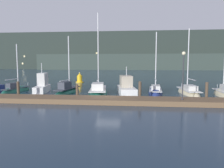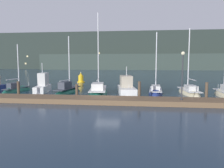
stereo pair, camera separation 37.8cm
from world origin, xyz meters
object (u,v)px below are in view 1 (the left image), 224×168
object	(u,v)px
motorboat_berth_3	(42,88)
sailboat_berth_2	(16,91)
sailboat_berth_4	(67,92)
channel_buoy	(80,79)
sailboat_berth_8	(188,93)
sailboat_berth_7	(155,92)
motorboat_berth_6	(126,90)
sailboat_berth_5	(98,93)
dock_lamppost	(183,68)

from	to	relation	value
motorboat_berth_3	sailboat_berth_2	bearing A→B (deg)	-177.95
motorboat_berth_3	sailboat_berth_4	world-z (taller)	sailboat_berth_4
motorboat_berth_3	channel_buoy	xyz separation A→B (m)	(1.43, 13.05, 0.23)
sailboat_berth_8	sailboat_berth_2	bearing A→B (deg)	-178.03
motorboat_berth_3	channel_buoy	size ratio (longest dim) A/B	2.56
sailboat_berth_7	sailboat_berth_8	bearing A→B (deg)	-1.39
sailboat_berth_8	channel_buoy	xyz separation A→B (m)	(-16.62, 12.44, 0.61)
sailboat_berth_2	motorboat_berth_6	bearing A→B (deg)	-0.23
sailboat_berth_7	motorboat_berth_3	bearing A→B (deg)	-177.12
sailboat_berth_5	motorboat_berth_6	distance (m)	3.40
sailboat_berth_8	sailboat_berth_4	bearing A→B (deg)	-174.60
sailboat_berth_5	channel_buoy	xyz separation A→B (m)	(-5.87, 13.94, 0.59)
motorboat_berth_3	channel_buoy	bearing A→B (deg)	83.76
sailboat_berth_2	sailboat_berth_7	bearing A→B (deg)	2.72
motorboat_berth_6	sailboat_berth_7	bearing A→B (deg)	14.16
sailboat_berth_2	sailboat_berth_7	size ratio (longest dim) A/B	0.82
motorboat_berth_6	channel_buoy	xyz separation A→B (m)	(-9.18, 13.23, 0.28)
sailboat_berth_2	channel_buoy	world-z (taller)	sailboat_berth_2
sailboat_berth_2	dock_lamppost	distance (m)	20.55
sailboat_berth_2	motorboat_berth_3	world-z (taller)	sailboat_berth_2
motorboat_berth_3	sailboat_berth_5	world-z (taller)	sailboat_berth_5
sailboat_berth_2	motorboat_berth_6	xyz separation A→B (m)	(14.05, -0.06, 0.32)
sailboat_berth_8	channel_buoy	world-z (taller)	sailboat_berth_8
motorboat_berth_3	dock_lamppost	world-z (taller)	dock_lamppost
sailboat_berth_4	sailboat_berth_2	bearing A→B (deg)	174.77
motorboat_berth_3	sailboat_berth_5	xyz separation A→B (m)	(7.30, -0.89, -0.36)
sailboat_berth_2	sailboat_berth_8	distance (m)	21.50
sailboat_berth_4	sailboat_berth_8	xyz separation A→B (m)	(14.55, 1.37, -0.07)
channel_buoy	dock_lamppost	xyz separation A→B (m)	(14.44, -19.43, 2.57)
sailboat_berth_5	motorboat_berth_6	size ratio (longest dim) A/B	1.71
motorboat_berth_3	motorboat_berth_6	world-z (taller)	motorboat_berth_3
sailboat_berth_4	motorboat_berth_6	bearing A→B (deg)	4.67
motorboat_berth_6	sailboat_berth_8	size ratio (longest dim) A/B	0.72
sailboat_berth_2	sailboat_berth_7	distance (m)	17.60
motorboat_berth_6	motorboat_berth_3	bearing A→B (deg)	179.03
sailboat_berth_5	motorboat_berth_6	bearing A→B (deg)	12.05
sailboat_berth_5	dock_lamppost	xyz separation A→B (m)	(8.57, -5.49, 3.16)
motorboat_berth_3	dock_lamppost	bearing A→B (deg)	-21.90
sailboat_berth_2	sailboat_berth_5	world-z (taller)	sailboat_berth_5
sailboat_berth_2	motorboat_berth_3	distance (m)	3.47
sailboat_berth_2	motorboat_berth_6	size ratio (longest dim) A/B	1.11
sailboat_berth_7	sailboat_berth_4	bearing A→B (deg)	-172.13
channel_buoy	motorboat_berth_6	bearing A→B (deg)	-55.25
sailboat_berth_5	sailboat_berth_7	size ratio (longest dim) A/B	1.26
sailboat_berth_4	channel_buoy	size ratio (longest dim) A/B	3.89
sailboat_berth_8	motorboat_berth_6	bearing A→B (deg)	-173.90
sailboat_berth_7	sailboat_berth_2	bearing A→B (deg)	-177.28
sailboat_berth_5	sailboat_berth_7	xyz separation A→B (m)	(6.83, 1.60, -0.04)
sailboat_berth_2	channel_buoy	size ratio (longest dim) A/B	3.51
sailboat_berth_4	motorboat_berth_6	xyz separation A→B (m)	(7.11, 0.58, 0.26)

